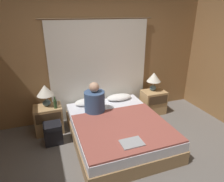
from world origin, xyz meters
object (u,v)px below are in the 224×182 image
(lamp_left, at_px, (45,92))
(lamp_right, at_px, (154,78))
(nightstand_right, at_px, (153,102))
(laptop_on_bed, at_px, (132,143))
(nightstand_left, at_px, (49,119))
(backpack_on_floor, at_px, (53,132))
(person_left_in_bed, at_px, (95,101))
(beer_bottle_on_left_stand, at_px, (55,104))
(pillow_left, at_px, (88,102))
(pillow_right, at_px, (119,97))
(bed, at_px, (118,130))

(lamp_left, distance_m, lamp_right, 2.32)
(nightstand_right, bearing_deg, laptop_on_bed, -130.47)
(nightstand_left, bearing_deg, lamp_right, 1.41)
(lamp_right, bearing_deg, backpack_on_floor, -168.35)
(backpack_on_floor, bearing_deg, person_left_in_bed, 10.38)
(nightstand_left, relative_size, beer_bottle_on_left_stand, 2.37)
(nightstand_right, distance_m, lamp_right, 0.56)
(lamp_right, bearing_deg, pillow_left, 178.14)
(beer_bottle_on_left_stand, bearing_deg, pillow_right, 8.81)
(person_left_in_bed, height_order, beer_bottle_on_left_stand, person_left_in_bed)
(backpack_on_floor, bearing_deg, lamp_left, 95.05)
(bed, xyz_separation_m, nightstand_right, (1.16, 0.71, 0.07))
(nightstand_left, height_order, laptop_on_bed, nightstand_left)
(lamp_left, height_order, pillow_left, lamp_left)
(nightstand_right, xyz_separation_m, backpack_on_floor, (-2.28, -0.41, -0.05))
(lamp_left, bearing_deg, lamp_right, 0.00)
(bed, distance_m, beer_bottle_on_left_stand, 1.25)
(nightstand_left, height_order, lamp_right, lamp_right)
(nightstand_right, bearing_deg, bed, -148.71)
(pillow_left, height_order, backpack_on_floor, pillow_left)
(person_left_in_bed, distance_m, backpack_on_floor, 0.93)
(lamp_left, distance_m, pillow_right, 1.55)
(nightstand_right, xyz_separation_m, laptop_on_bed, (-1.23, -1.44, 0.18))
(pillow_left, xyz_separation_m, backpack_on_floor, (-0.77, -0.52, -0.24))
(laptop_on_bed, bearing_deg, pillow_right, 74.91)
(lamp_right, xyz_separation_m, pillow_right, (-0.81, 0.05, -0.36))
(nightstand_right, relative_size, beer_bottle_on_left_stand, 2.37)
(person_left_in_bed, relative_size, laptop_on_bed, 1.84)
(lamp_left, xyz_separation_m, laptop_on_bed, (1.09, -1.50, -0.38))
(nightstand_left, xyz_separation_m, nightstand_right, (2.32, 0.00, 0.00))
(pillow_left, height_order, laptop_on_bed, pillow_left)
(person_left_in_bed, height_order, backpack_on_floor, person_left_in_bed)
(bed, bearing_deg, pillow_left, 113.29)
(pillow_left, bearing_deg, pillow_right, 0.00)
(bed, distance_m, laptop_on_bed, 0.78)
(person_left_in_bed, bearing_deg, lamp_left, 159.61)
(bed, distance_m, pillow_right, 0.92)
(nightstand_left, height_order, nightstand_right, same)
(beer_bottle_on_left_stand, bearing_deg, laptop_on_bed, -54.75)
(nightstand_right, distance_m, laptop_on_bed, 1.90)
(lamp_left, relative_size, lamp_right, 1.00)
(pillow_left, relative_size, person_left_in_bed, 0.91)
(person_left_in_bed, bearing_deg, nightstand_left, 163.02)
(person_left_in_bed, relative_size, beer_bottle_on_left_stand, 2.67)
(pillow_left, bearing_deg, nightstand_left, -172.54)
(bed, relative_size, nightstand_right, 3.70)
(nightstand_right, bearing_deg, beer_bottle_on_left_stand, -177.24)
(lamp_right, xyz_separation_m, person_left_in_bed, (-1.46, -0.32, -0.18))
(pillow_right, xyz_separation_m, person_left_in_bed, (-0.65, -0.37, 0.18))
(bed, relative_size, pillow_left, 3.61)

